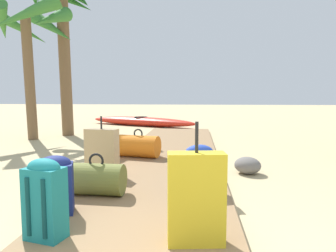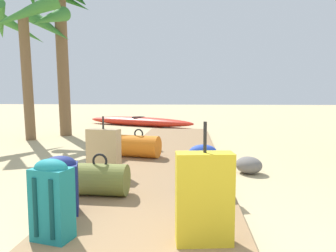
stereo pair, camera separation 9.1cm
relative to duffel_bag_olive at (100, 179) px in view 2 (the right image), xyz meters
The scene contains 14 objects.
ground_plane 1.46m from the duffel_bag_olive, 66.74° to the left, with size 60.00×60.00×0.00m, color tan.
boardwalk 2.26m from the duffel_bag_olive, 75.35° to the left, with size 1.68×8.54×0.08m, color olive.
duffel_bag_olive is the anchor object (origin of this frame).
suitcase_yellow 1.46m from the duffel_bag_olive, 43.99° to the right, with size 0.42×0.21×0.87m.
backpack_teal 1.04m from the duffel_bag_olive, 92.81° to the right, with size 0.31×0.25×0.60m.
backpack_blue 1.10m from the duffel_bag_olive, 11.09° to the left, with size 0.36×0.26×0.51m.
suitcase_tan 0.87m from the duffel_bag_olive, 103.25° to the left, with size 0.46×0.24×0.77m.
duffel_bag_orange 2.02m from the duffel_bag_olive, 88.04° to the left, with size 0.76×0.51×0.48m.
backpack_navy 0.59m from the duffel_bag_olive, 110.03° to the right, with size 0.36×0.31×0.52m.
palm_tree_near_left 5.79m from the duffel_bag_olive, 124.50° to the left, with size 2.36×2.44×3.40m.
palm_tree_far_left 6.57m from the duffel_bag_olive, 116.29° to the left, with size 2.20×2.19×4.33m.
kayak 8.07m from the duffel_bag_olive, 96.76° to the left, with size 4.28×2.49×0.33m.
rock_right_near 2.24m from the duffel_bag_olive, 37.21° to the left, with size 0.39×0.35×0.24m, color slate.
rock_left_far 4.44m from the duffel_bag_olive, 102.97° to the left, with size 0.16×0.13×0.08m, color slate.
Camera 2 is at (0.38, -1.07, 1.14)m, focal length 33.62 mm.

